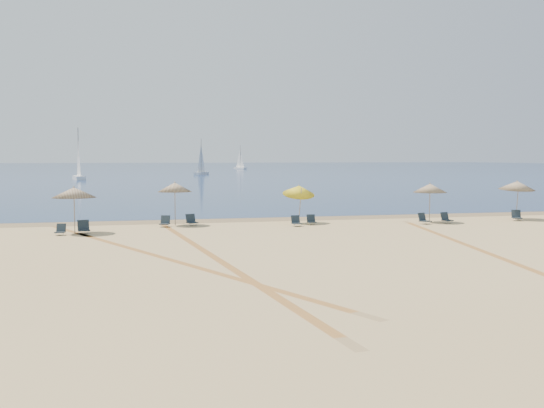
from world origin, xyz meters
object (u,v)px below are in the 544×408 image
(umbrella_2, at_px, (175,187))
(umbrella_4, at_px, (430,188))
(chair_10, at_px, (517,216))
(sailboat_0, at_px, (240,162))
(chair_2, at_px, (61,230))
(chair_8, at_px, (424,219))
(umbrella_1, at_px, (74,193))
(sailboat_2, at_px, (79,164))
(chair_7, at_px, (311,220))
(umbrella_5, at_px, (517,185))
(chair_3, at_px, (84,228))
(chair_5, at_px, (191,221))
(sailboat_1, at_px, (201,164))
(chair_6, at_px, (296,221))
(umbrella_3, at_px, (299,190))
(chair_9, at_px, (446,218))
(chair_4, at_px, (165,222))

(umbrella_2, bearing_deg, umbrella_4, -6.68)
(chair_10, height_order, sailboat_0, sailboat_0)
(chair_2, bearing_deg, umbrella_2, 39.54)
(chair_8, bearing_deg, umbrella_1, 160.04)
(umbrella_2, xyz_separation_m, sailboat_2, (-10.68, 80.61, 0.53))
(umbrella_2, distance_m, chair_7, 8.42)
(umbrella_5, bearing_deg, umbrella_1, -177.15)
(umbrella_2, height_order, chair_10, umbrella_2)
(chair_3, bearing_deg, sailboat_2, 84.96)
(chair_5, bearing_deg, umbrella_1, -175.94)
(chair_7, bearing_deg, chair_2, -171.60)
(chair_2, bearing_deg, sailboat_1, 90.74)
(umbrella_5, height_order, chair_2, umbrella_5)
(chair_8, bearing_deg, chair_7, 149.98)
(chair_6, distance_m, chair_8, 7.93)
(umbrella_2, height_order, sailboat_1, sailboat_1)
(chair_2, height_order, chair_8, chair_8)
(umbrella_5, height_order, chair_5, umbrella_5)
(chair_6, distance_m, sailboat_0, 176.40)
(umbrella_1, relative_size, sailboat_2, 0.27)
(chair_8, relative_size, chair_10, 0.99)
(umbrella_3, distance_m, umbrella_4, 8.22)
(chair_9, relative_size, sailboat_1, 0.09)
(chair_9, xyz_separation_m, sailboat_1, (-1.90, 110.44, 2.20))
(chair_9, distance_m, chair_10, 5.15)
(chair_4, distance_m, chair_6, 7.71)
(chair_7, bearing_deg, umbrella_2, 170.59)
(chair_2, xyz_separation_m, sailboat_2, (-4.46, 83.95, 2.55))
(chair_4, relative_size, chair_5, 0.95)
(chair_2, bearing_deg, chair_6, 17.08)
(chair_4, relative_size, sailboat_0, 0.10)
(umbrella_2, xyz_separation_m, chair_9, (16.45, -2.43, -1.99))
(umbrella_3, relative_size, umbrella_5, 1.00)
(chair_4, relative_size, chair_6, 1.19)
(chair_3, distance_m, chair_9, 21.54)
(umbrella_4, xyz_separation_m, chair_8, (-0.78, -0.77, -1.85))
(chair_9, bearing_deg, umbrella_2, 157.46)
(umbrella_2, distance_m, chair_2, 7.35)
(sailboat_1, relative_size, sailboat_2, 0.89)
(umbrella_1, distance_m, chair_5, 7.20)
(umbrella_2, bearing_deg, chair_8, -9.93)
(chair_4, xyz_separation_m, sailboat_0, (35.96, 172.69, 2.11))
(chair_8, relative_size, sailboat_2, 0.09)
(umbrella_2, height_order, chair_5, umbrella_2)
(chair_3, relative_size, chair_6, 1.22)
(chair_10, xyz_separation_m, sailboat_1, (-7.04, 110.13, 2.19))
(umbrella_1, height_order, umbrella_5, umbrella_5)
(chair_8, xyz_separation_m, chair_10, (6.74, 0.48, 0.01))
(umbrella_4, xyz_separation_m, chair_10, (5.96, -0.29, -1.84))
(sailboat_2, bearing_deg, chair_8, -83.63)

